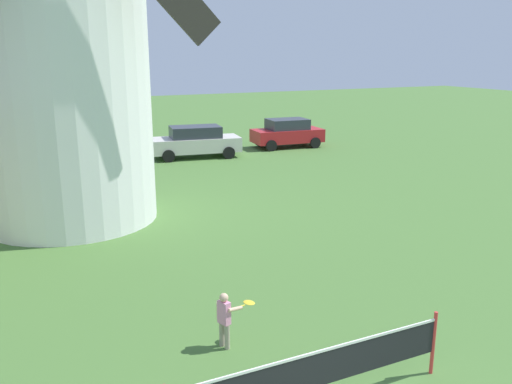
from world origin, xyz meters
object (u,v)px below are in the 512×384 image
parked_car_cream (196,141)px  parked_car_black (65,148)px  parked_car_red (287,133)px  tennis_net (316,370)px  player_far (226,316)px

parked_car_cream → parked_car_black: bearing=173.7°
parked_car_red → parked_car_black: bearing=179.7°
tennis_net → player_far: size_ratio=4.31×
parked_car_black → parked_car_red: 11.67m
parked_car_cream → parked_car_red: 5.58m
tennis_net → parked_car_black: (-1.15, 19.98, 0.13)m
player_far → parked_car_cream: 17.95m
player_far → parked_car_cream: size_ratio=0.23×
player_far → parked_car_black: parked_car_black is taller
parked_car_red → player_far: bearing=-121.9°
parked_car_black → parked_car_cream: bearing=-6.3°
player_far → parked_car_red: bearing=58.1°
parked_car_black → parked_car_red: (11.67, -0.07, -0.00)m
player_far → parked_car_red: 20.86m
tennis_net → parked_car_cream: parked_car_cream is taller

